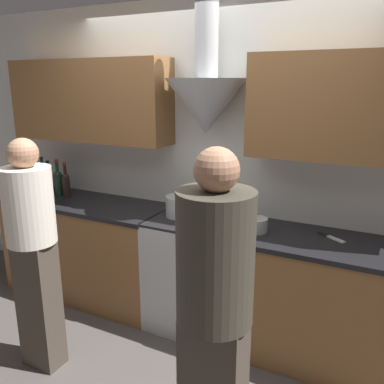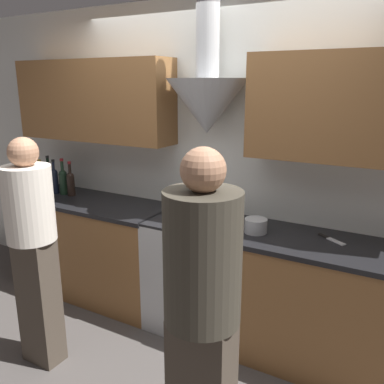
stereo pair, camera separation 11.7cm
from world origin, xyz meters
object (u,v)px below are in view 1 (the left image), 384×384
object	(u,v)px
wine_bottle_1	(35,180)
person_foreground_right	(214,319)
wine_bottle_2	(43,179)
wine_bottle_4	(58,182)
stove_range	(198,273)
saucepan	(256,225)
mixing_bowl	(218,217)
wine_bottle_0	(29,177)
wine_bottle_5	(66,184)
person_foreground_left	(33,247)
wine_bottle_3	(49,181)
stock_pot	(181,206)

from	to	relation	value
wine_bottle_1	person_foreground_right	size ratio (longest dim) A/B	0.18
wine_bottle_2	wine_bottle_4	bearing A→B (deg)	3.18
stove_range	saucepan	xyz separation A→B (m)	(0.49, -0.04, 0.51)
mixing_bowl	wine_bottle_0	bearing A→B (deg)	-179.90
stove_range	wine_bottle_2	xyz separation A→B (m)	(-1.67, 0.03, 0.60)
stove_range	mixing_bowl	size ratio (longest dim) A/B	3.44
stove_range	wine_bottle_5	xyz separation A→B (m)	(-1.39, 0.03, 0.58)
wine_bottle_0	mixing_bowl	bearing A→B (deg)	0.10
mixing_bowl	wine_bottle_5	bearing A→B (deg)	179.70
wine_bottle_1	wine_bottle_5	bearing A→B (deg)	2.95
person_foreground_left	stove_range	bearing A→B (deg)	51.00
stove_range	wine_bottle_3	bearing A→B (deg)	179.31
wine_bottle_4	stock_pot	size ratio (longest dim) A/B	1.40
mixing_bowl	saucepan	size ratio (longest dim) A/B	1.64
wine_bottle_4	person_foreground_left	bearing A→B (deg)	-53.29
wine_bottle_2	stock_pot	world-z (taller)	wine_bottle_2
person_foreground_left	wine_bottle_2	bearing A→B (deg)	133.21
stock_pot	mixing_bowl	xyz separation A→B (m)	(0.33, -0.00, -0.05)
person_foreground_left	mixing_bowl	bearing A→B (deg)	46.23
wine_bottle_1	stock_pot	distance (m)	1.61
stove_range	wine_bottle_5	bearing A→B (deg)	178.63
wine_bottle_3	mixing_bowl	distance (m)	1.75
wine_bottle_1	stove_range	bearing A→B (deg)	-0.44
wine_bottle_0	wine_bottle_1	size ratio (longest dim) A/B	1.07
wine_bottle_5	stove_range	bearing A→B (deg)	-1.37
wine_bottle_1	person_foreground_right	bearing A→B (deg)	-27.07
stove_range	wine_bottle_1	xyz separation A→B (m)	(-1.77, 0.01, 0.58)
wine_bottle_0	person_foreground_left	size ratio (longest dim) A/B	0.21
wine_bottle_4	person_foreground_right	world-z (taller)	person_foreground_right
wine_bottle_0	wine_bottle_2	xyz separation A→B (m)	(0.19, 0.00, 0.00)
wine_bottle_1	wine_bottle_4	distance (m)	0.28
wine_bottle_0	wine_bottle_1	bearing A→B (deg)	-5.16
mixing_bowl	person_foreground_left	bearing A→B (deg)	-133.77
stock_pot	saucepan	bearing A→B (deg)	-5.61
wine_bottle_5	wine_bottle_3	bearing A→B (deg)	-175.94
wine_bottle_0	wine_bottle_4	xyz separation A→B (m)	(0.37, 0.01, -0.00)
wine_bottle_5	stock_pot	xyz separation A→B (m)	(1.23, -0.01, -0.05)
person_foreground_left	wine_bottle_1	bearing A→B (deg)	136.62
wine_bottle_1	mixing_bowl	bearing A→B (deg)	0.34
wine_bottle_2	wine_bottle_3	xyz separation A→B (m)	(0.08, -0.01, -0.01)
saucepan	wine_bottle_5	bearing A→B (deg)	177.88
stock_pot	person_foreground_right	world-z (taller)	person_foreground_right
wine_bottle_0	wine_bottle_3	distance (m)	0.27
stock_pot	person_foreground_right	size ratio (longest dim) A/B	0.14
stove_range	wine_bottle_1	distance (m)	1.86
wine_bottle_2	stock_pot	size ratio (longest dim) A/B	1.45
wine_bottle_1	wine_bottle_4	world-z (taller)	wine_bottle_4
wine_bottle_0	wine_bottle_1	xyz separation A→B (m)	(0.09, -0.01, -0.01)
saucepan	person_foreground_right	world-z (taller)	person_foreground_right
stove_range	wine_bottle_3	world-z (taller)	wine_bottle_3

